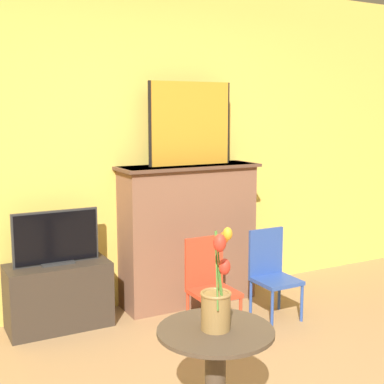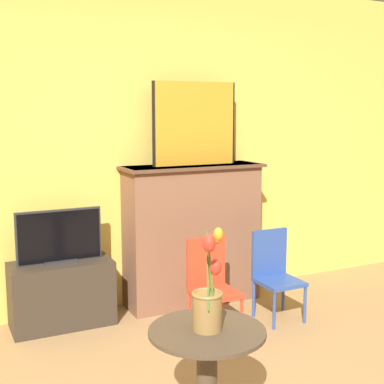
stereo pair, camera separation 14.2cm
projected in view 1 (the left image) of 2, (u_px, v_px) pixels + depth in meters
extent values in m
cube|color=#EAC651|center=(137.00, 145.00, 4.42)|extent=(8.00, 0.06, 2.70)
cube|color=brown|center=(188.00, 234.00, 4.53)|extent=(1.14, 0.35, 1.18)
cube|color=brown|center=(189.00, 167.00, 4.43)|extent=(1.20, 0.39, 0.02)
cube|color=black|center=(190.00, 124.00, 4.41)|extent=(0.75, 0.02, 0.68)
cube|color=orange|center=(191.00, 124.00, 4.40)|extent=(0.71, 0.02, 0.68)
cube|color=#382D23|center=(59.00, 295.00, 4.03)|extent=(0.76, 0.37, 0.50)
cube|color=#2D2D2D|center=(57.00, 263.00, 3.99)|extent=(0.24, 0.12, 0.01)
cube|color=#2D2D2D|center=(56.00, 237.00, 3.97)|extent=(0.64, 0.02, 0.40)
cube|color=black|center=(56.00, 237.00, 3.96)|extent=(0.61, 0.02, 0.37)
cylinder|color=red|center=(207.00, 324.00, 3.75)|extent=(0.02, 0.02, 0.29)
cylinder|color=red|center=(241.00, 317.00, 3.88)|extent=(0.02, 0.02, 0.29)
cylinder|color=red|center=(188.00, 311.00, 4.00)|extent=(0.02, 0.02, 0.29)
cylinder|color=red|center=(220.00, 304.00, 4.13)|extent=(0.02, 0.02, 0.29)
cube|color=red|center=(214.00, 293.00, 3.91)|extent=(0.32, 0.32, 0.03)
cube|color=red|center=(204.00, 261.00, 4.01)|extent=(0.32, 0.02, 0.38)
cylinder|color=#2D4C99|center=(272.00, 310.00, 4.02)|extent=(0.02, 0.02, 0.29)
cylinder|color=#2D4C99|center=(302.00, 303.00, 4.16)|extent=(0.02, 0.02, 0.29)
cylinder|color=#2D4C99|center=(251.00, 298.00, 4.27)|extent=(0.02, 0.02, 0.29)
cylinder|color=#2D4C99|center=(279.00, 292.00, 4.40)|extent=(0.02, 0.02, 0.29)
cube|color=#2D4C99|center=(276.00, 281.00, 4.19)|extent=(0.32, 0.32, 0.03)
cube|color=#2D4C99|center=(266.00, 251.00, 4.29)|extent=(0.32, 0.02, 0.38)
cylinder|color=#4C3D2D|center=(216.00, 331.00, 2.63)|extent=(0.58, 0.58, 0.02)
cylinder|color=olive|center=(216.00, 311.00, 2.61)|extent=(0.14, 0.14, 0.18)
torus|color=olive|center=(216.00, 294.00, 2.60)|extent=(0.15, 0.15, 0.02)
cylinder|color=#477A2D|center=(218.00, 272.00, 2.60)|extent=(0.07, 0.06, 0.32)
ellipsoid|color=orange|center=(224.00, 238.00, 2.66)|extent=(0.05, 0.05, 0.06)
cylinder|color=#477A2D|center=(220.00, 270.00, 2.56)|extent=(0.02, 0.06, 0.38)
ellipsoid|color=orange|center=(228.00, 234.00, 2.49)|extent=(0.04, 0.04, 0.06)
cylinder|color=#477A2D|center=(217.00, 270.00, 2.55)|extent=(0.06, 0.12, 0.36)
ellipsoid|color=red|center=(220.00, 243.00, 2.40)|extent=(0.06, 0.06, 0.08)
cylinder|color=#477A2D|center=(220.00, 287.00, 2.57)|extent=(0.02, 0.03, 0.21)
ellipsoid|color=red|center=(225.00, 267.00, 2.54)|extent=(0.06, 0.06, 0.08)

